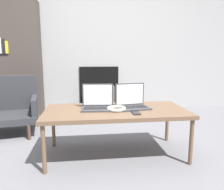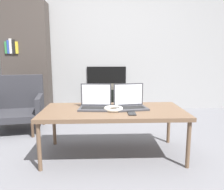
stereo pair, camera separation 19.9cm
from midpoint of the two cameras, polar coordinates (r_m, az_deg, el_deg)
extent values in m
plane|color=slate|center=(2.06, 3.51, -17.95)|extent=(14.00, 14.00, 0.00)
cube|color=#999999|center=(3.98, 0.53, 14.83)|extent=(7.00, 0.06, 2.60)
cube|color=black|center=(3.97, 0.02, 1.72)|extent=(0.70, 0.03, 0.79)
cube|color=brown|center=(2.11, 3.03, -4.31)|extent=(1.36, 0.66, 0.04)
cylinder|color=brown|center=(1.95, -15.72, -13.01)|extent=(0.04, 0.04, 0.43)
cylinder|color=brown|center=(2.08, 22.01, -12.00)|extent=(0.04, 0.04, 0.43)
cylinder|color=brown|center=(2.48, -12.65, -7.88)|extent=(0.04, 0.04, 0.43)
cylinder|color=brown|center=(2.58, 16.78, -7.39)|extent=(0.04, 0.04, 0.43)
cube|color=#38383D|center=(2.11, -1.77, -3.59)|extent=(0.32, 0.24, 0.02)
cube|color=black|center=(2.10, -1.77, -3.35)|extent=(0.27, 0.14, 0.00)
cube|color=#38383D|center=(2.18, -1.59, 0.09)|extent=(0.30, 0.03, 0.22)
cube|color=white|center=(2.18, -1.59, 0.07)|extent=(0.28, 0.03, 0.20)
cube|color=#38383D|center=(2.14, 7.71, -3.47)|extent=(0.33, 0.26, 0.02)
cube|color=black|center=(2.14, 7.71, -3.23)|extent=(0.27, 0.16, 0.00)
cube|color=#38383D|center=(2.21, 6.91, 0.15)|extent=(0.30, 0.06, 0.22)
cube|color=white|center=(2.20, 6.93, 0.12)|extent=(0.28, 0.05, 0.20)
torus|color=beige|center=(2.07, 3.20, -3.62)|extent=(0.18, 0.18, 0.03)
cube|color=black|center=(1.97, 8.03, -4.72)|extent=(0.07, 0.15, 0.01)
cube|color=#4C473D|center=(3.78, 0.15, -1.01)|extent=(0.45, 0.41, 0.48)
cube|color=black|center=(3.58, 0.29, -1.64)|extent=(0.37, 0.01, 0.38)
cube|color=#2D2D33|center=(3.08, -21.88, -4.80)|extent=(0.74, 0.70, 0.08)
cube|color=#2D2D33|center=(3.27, -21.50, 0.88)|extent=(0.65, 0.21, 0.46)
cube|color=#2D2D33|center=(3.01, -16.59, -2.06)|extent=(0.15, 0.54, 0.20)
cylinder|color=#4C3828|center=(2.80, -18.14, -8.74)|extent=(0.04, 0.04, 0.18)
cylinder|color=#4C3828|center=(3.43, -24.63, -5.73)|extent=(0.04, 0.04, 0.18)
cylinder|color=#4C3828|center=(3.26, -15.77, -5.96)|extent=(0.04, 0.04, 0.18)
cube|color=#3F3833|center=(3.94, -20.01, 8.76)|extent=(0.74, 0.30, 1.84)
cube|color=#337F42|center=(3.88, -24.67, 11.19)|extent=(0.03, 0.02, 0.19)
cube|color=#2D479E|center=(3.87, -24.17, 11.39)|extent=(0.03, 0.02, 0.21)
cube|color=silver|center=(3.86, -23.62, 11.62)|extent=(0.04, 0.02, 0.23)
cube|color=black|center=(3.84, -22.94, 11.57)|extent=(0.04, 0.02, 0.22)
cube|color=gold|center=(3.82, -22.25, 11.39)|extent=(0.04, 0.02, 0.19)
camera|label=1|loc=(0.10, -87.60, 0.42)|focal=35.00mm
camera|label=2|loc=(0.10, 92.40, -0.42)|focal=35.00mm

